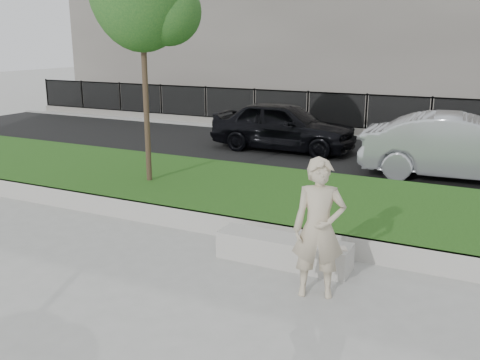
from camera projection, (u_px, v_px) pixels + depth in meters
The scene contains 12 objects.
ground at pixel (222, 262), 8.65m from camera, with size 90.00×90.00×0.00m, color gray.
grass_bank at pixel (290, 201), 11.19m from camera, with size 34.00×4.00×0.40m, color black.
grass_kerb at pixel (250, 231), 9.50m from camera, with size 34.00×0.08×0.40m, color #A9A69E.
street at pixel (356, 158), 16.00m from camera, with size 34.00×7.00×0.04m, color black.
far_pavement at pixel (387, 134), 19.88m from camera, with size 34.00×3.00×0.12m, color gray.
iron_fence at pixel (382, 125), 18.89m from camera, with size 32.00×0.30×1.50m.
building_facade at pixel (426, 5), 24.67m from camera, with size 34.00×10.00×10.00m, color #635D56.
stone_bench at pixel (283, 250), 8.55m from camera, with size 2.17×0.54×0.44m, color #A9A69E.
man at pixel (319, 229), 7.32m from camera, with size 0.72×0.47×1.97m, color #BCAD90.
book at pixel (339, 249), 8.01m from camera, with size 0.23×0.17×0.03m, color beige.
car_dark at pixel (283, 126), 16.87m from camera, with size 1.85×4.59×1.56m, color black.
car_silver at pixel (464, 148), 13.32m from camera, with size 1.73×4.97×1.64m, color #9EA1A7.
Camera 1 is at (3.82, -7.05, 3.52)m, focal length 40.00 mm.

